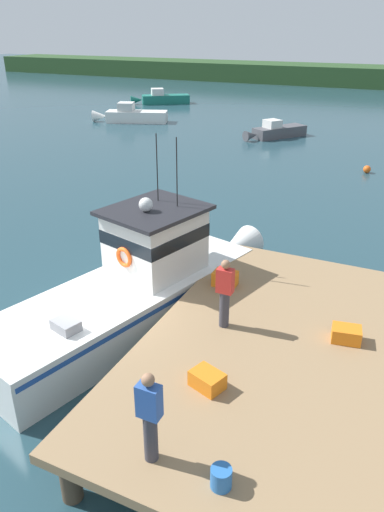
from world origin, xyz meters
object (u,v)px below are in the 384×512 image
at_px(crate_stack_mid_dock, 207,380).
at_px(bait_bucket, 221,478).
at_px(crate_stack_near_edge, 225,279).
at_px(deckhand_by_the_boat, 150,416).
at_px(moored_boat_far_left, 276,131).
at_px(mooring_buoy_channel_marker, 367,169).
at_px(main_fishing_boat, 140,285).
at_px(deckhand_further_back, 225,292).
at_px(moored_boat_far_right, 132,115).
at_px(moored_boat_mid_harbor, 162,99).
at_px(crate_single_by_cleat, 346,334).

distance_m(crate_stack_mid_dock, bait_bucket, 2.17).
height_order(crate_stack_near_edge, deckhand_by_the_boat, deckhand_by_the_boat).
height_order(crate_stack_mid_dock, moored_boat_far_left, crate_stack_mid_dock).
bearing_deg(mooring_buoy_channel_marker, moored_boat_far_left, 136.50).
bearing_deg(crate_stack_mid_dock, bait_bucket, -61.02).
relative_size(main_fishing_boat, crate_stack_mid_dock, 16.55).
xyz_separation_m(crate_stack_near_edge, deckhand_further_back, (0.68, -1.76, 0.67)).
bearing_deg(main_fishing_boat, mooring_buoy_channel_marker, 78.22).
relative_size(deckhand_further_back, mooring_buoy_channel_marker, 4.01).
bearing_deg(moored_boat_far_right, deckhand_by_the_boat, -57.78).
distance_m(deckhand_further_back, moored_boat_mid_harbor, 42.30).
bearing_deg(deckhand_by_the_boat, moored_boat_far_right, 122.22).
relative_size(crate_stack_near_edge, moored_boat_mid_harbor, 0.11).
bearing_deg(bait_bucket, mooring_buoy_channel_marker, 91.80).
xyz_separation_m(crate_stack_mid_dock, bait_bucket, (1.05, -1.89, 0.01)).
bearing_deg(crate_single_by_cleat, deckhand_by_the_boat, -116.12).
bearing_deg(main_fishing_boat, crate_stack_near_edge, 15.77).
height_order(deckhand_by_the_boat, deckhand_further_back, same).
relative_size(crate_stack_near_edge, moored_boat_far_left, 0.13).
height_order(bait_bucket, moored_boat_far_left, bait_bucket).
height_order(crate_single_by_cleat, moored_boat_far_right, moored_boat_far_right).
height_order(deckhand_by_the_boat, moored_boat_far_right, deckhand_by_the_boat).
relative_size(deckhand_by_the_boat, moored_boat_mid_harbor, 0.30).
bearing_deg(deckhand_further_back, main_fishing_boat, 158.30).
relative_size(main_fishing_boat, moored_boat_far_left, 2.12).
bearing_deg(moored_boat_far_left, mooring_buoy_channel_marker, -43.50).
xyz_separation_m(crate_stack_near_edge, moored_boat_far_right, (-18.06, 24.63, -0.85)).
xyz_separation_m(deckhand_further_back, moored_boat_far_left, (-6.30, 25.57, -1.62)).
relative_size(deckhand_further_back, moored_boat_far_left, 0.35).
height_order(deckhand_further_back, moored_boat_far_left, deckhand_further_back).
bearing_deg(crate_stack_near_edge, crate_stack_mid_dock, -72.97).
xyz_separation_m(crate_stack_near_edge, moored_boat_far_left, (-5.62, 23.81, -0.95)).
height_order(crate_single_by_cleat, deckhand_further_back, deckhand_further_back).
height_order(crate_single_by_cleat, crate_stack_mid_dock, crate_stack_mid_dock).
height_order(crate_single_by_cleat, mooring_buoy_channel_marker, crate_single_by_cleat).
distance_m(crate_single_by_cleat, crate_stack_near_edge, 3.45).
height_order(main_fishing_boat, crate_single_by_cleat, main_fishing_boat).
xyz_separation_m(crate_stack_near_edge, crate_stack_mid_dock, (1.16, -3.80, -0.03)).
bearing_deg(crate_stack_near_edge, bait_bucket, -68.76).
bearing_deg(main_fishing_boat, moored_boat_mid_harbor, 117.70).
relative_size(main_fishing_boat, crate_single_by_cleat, 16.55).
xyz_separation_m(crate_stack_near_edge, bait_bucket, (2.21, -5.69, -0.02)).
xyz_separation_m(crate_stack_mid_dock, mooring_buoy_channel_marker, (0.33, 20.86, -1.16)).
bearing_deg(crate_stack_mid_dock, deckhand_further_back, 103.45).
distance_m(main_fishing_boat, crate_single_by_cleat, 5.47).
bearing_deg(moored_boat_far_left, main_fishing_boat, -82.00).
bearing_deg(moored_boat_far_right, crate_single_by_cleat, -50.47).
bearing_deg(moored_boat_mid_harbor, moored_boat_far_right, -75.15).
bearing_deg(moored_boat_mid_harbor, deckhand_by_the_boat, -61.67).
xyz_separation_m(crate_stack_mid_dock, deckhand_further_back, (-0.49, 2.04, 0.70)).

